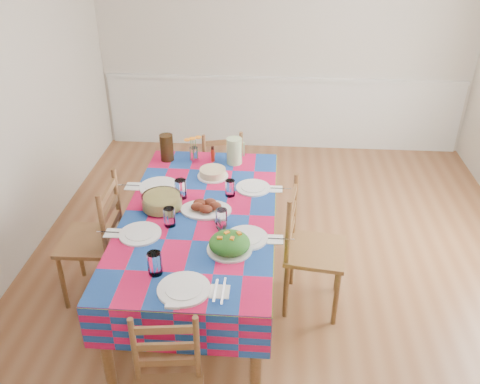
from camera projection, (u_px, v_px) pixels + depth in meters
name	position (u px, v px, depth m)	size (l,w,h in m)	color
room	(286.00, 122.00, 3.83)	(4.58, 5.08, 2.78)	brown
wainscot	(282.00, 111.00, 6.40)	(4.41, 0.06, 0.92)	white
dining_table	(200.00, 223.00, 3.77)	(1.11, 2.07, 0.81)	brown
setting_near_head	(174.00, 279.00, 3.03)	(0.51, 0.34, 0.15)	white
setting_left_near	(150.00, 227.00, 3.51)	(0.53, 0.31, 0.14)	white
setting_left_far	(166.00, 187.00, 3.99)	(0.59, 0.35, 0.15)	white
setting_right_near	(238.00, 230.00, 3.48)	(0.55, 0.32, 0.14)	white
setting_right_far	(246.00, 188.00, 4.00)	(0.52, 0.30, 0.13)	white
meat_platter	(206.00, 207.00, 3.74)	(0.38, 0.27, 0.07)	white
salad_platter	(230.00, 244.00, 3.32)	(0.30, 0.30, 0.13)	white
pasta_bowl	(162.00, 202.00, 3.77)	(0.30, 0.30, 0.11)	white
cake	(213.00, 173.00, 4.20)	(0.26, 0.26, 0.07)	white
serving_utensils	(219.00, 220.00, 3.64)	(0.15, 0.34, 0.01)	black
flower_vase	(194.00, 150.00, 4.42)	(0.15, 0.12, 0.24)	white
hot_sauce	(213.00, 154.00, 4.43)	(0.03, 0.03, 0.14)	#B21F0E
green_pitcher	(234.00, 151.00, 4.38)	(0.13, 0.13, 0.23)	#A4C088
tea_pitcher	(167.00, 148.00, 4.43)	(0.12, 0.12, 0.24)	black
name_card	(172.00, 307.00, 2.86)	(0.08, 0.03, 0.02)	white
chair_far	(221.00, 172.00, 5.03)	(0.50, 0.49, 0.93)	brown
chair_left	(96.00, 241.00, 3.93)	(0.45, 0.47, 1.04)	brown
chair_right	(309.00, 250.00, 3.83)	(0.50, 0.52, 1.04)	brown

